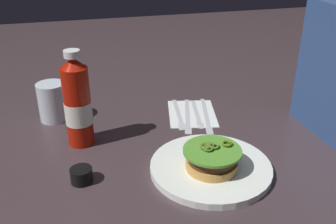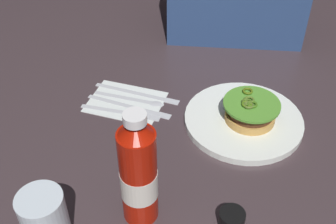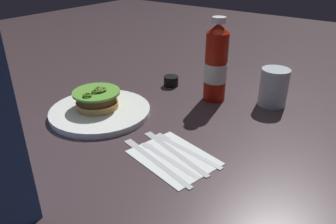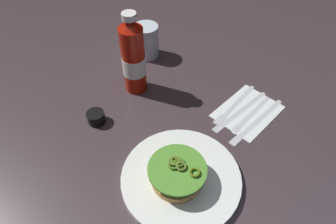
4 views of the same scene
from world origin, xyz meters
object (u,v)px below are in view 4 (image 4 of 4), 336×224
Objects in this scene: burger_sandwich at (177,174)px; condiment_cup at (96,117)px; steak_knife at (238,113)px; dinner_plate at (181,178)px; water_glass at (147,41)px; butter_knife at (254,123)px; fork_utensil at (232,107)px; spoon_utensil at (246,119)px; napkin at (248,111)px; ketchup_bottle at (133,58)px.

burger_sandwich is 0.28m from condiment_cup.
condiment_cup is at bearing -53.93° from steak_knife.
water_glass is at bearing -136.25° from dinner_plate.
dinner_plate reaches higher than butter_knife.
burger_sandwich is at bearing -2.30° from fork_utensil.
spoon_utensil is 0.02m from butter_knife.
spoon_utensil is (0.02, 0.05, 0.00)m from fork_utensil.
condiment_cup is 0.27× the size of napkin.
water_glass reaches higher than dinner_plate.
water_glass is 0.50× the size of steak_knife.
condiment_cup is at bearing -53.01° from napkin.
condiment_cup is 0.21× the size of butter_knife.
condiment_cup is at bearing -3.45° from ketchup_bottle.
napkin is 0.03m from spoon_utensil.
burger_sandwich is at bearing -6.85° from steak_knife.
steak_knife is (-0.06, 0.29, -0.10)m from ketchup_bottle.
spoon_utensil reaches higher than napkin.
napkin is at bearing 104.57° from ketchup_bottle.
ketchup_bottle is (-0.21, -0.26, 0.07)m from burger_sandwich.
spoon_utensil and butter_knife have the same top height.
ketchup_bottle is 0.34m from napkin.
water_glass is (-0.15, -0.06, -0.05)m from ketchup_bottle.
dinner_plate is 0.25m from butter_knife.
dinner_plate is 2.13× the size of burger_sandwich.
ketchup_bottle reaches higher than burger_sandwich.
napkin is 0.99× the size of spoon_utensil.
spoon_utensil is (-0.26, 0.06, -0.03)m from burger_sandwich.
fork_utensil is (-0.27, 0.01, -0.00)m from dinner_plate.
water_glass is at bearing -100.15° from napkin.
butter_knife is (0.03, 0.03, 0.00)m from napkin.
fork_utensil is (0.01, -0.04, 0.00)m from napkin.
butter_knife is (-0.05, 0.34, -0.10)m from ketchup_bottle.
fork_utensil is (-0.07, 0.27, -0.10)m from ketchup_bottle.
water_glass is at bearing -104.27° from spoon_utensil.
napkin is at bearing 104.12° from fork_utensil.
water_glass is at bearing -104.19° from steak_knife.
dinner_plate is 1.12× the size of ketchup_bottle.
steak_knife is at bearing 173.15° from burger_sandwich.
butter_knife is (0.10, 0.41, -0.05)m from water_glass.
steak_knife is (-0.27, 0.03, -0.03)m from burger_sandwich.
burger_sandwich reaches higher than steak_knife.
ketchup_bottle is at bearing -80.94° from spoon_utensil.
water_glass is at bearing -156.67° from ketchup_bottle.
fork_utensil is at bearing 177.70° from burger_sandwich.
water_glass is 0.39m from napkin.
condiment_cup is 0.41m from butter_knife.
steak_knife is 1.20× the size of spoon_utensil.
burger_sandwich is at bearing -10.25° from napkin.
steak_knife is at bearing 173.59° from dinner_plate.
ketchup_bottle is (-0.19, -0.26, 0.10)m from dinner_plate.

